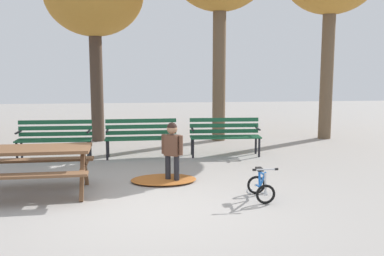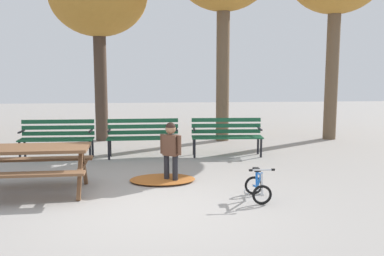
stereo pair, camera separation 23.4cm
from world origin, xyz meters
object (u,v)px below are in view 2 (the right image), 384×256
at_px(park_bench_right, 227,133).
at_px(child_standing, 171,147).
at_px(kids_bicycle, 258,187).
at_px(park_bench_left, 143,134).
at_px(park_bench_far_left, 57,136).
at_px(picnic_table, 32,158).

bearing_deg(park_bench_right, child_standing, -120.49).
xyz_separation_m(child_standing, kids_bicycle, (1.31, -1.06, -0.44)).
xyz_separation_m(park_bench_left, park_bench_right, (1.91, -0.01, 0.00)).
bearing_deg(park_bench_right, park_bench_left, 179.74).
xyz_separation_m(park_bench_right, child_standing, (-1.35, -2.29, 0.13)).
height_order(park_bench_left, kids_bicycle, park_bench_left).
height_order(park_bench_far_left, kids_bicycle, park_bench_far_left).
distance_m(park_bench_left, kids_bicycle, 3.86).
height_order(picnic_table, child_standing, child_standing).
bearing_deg(kids_bicycle, park_bench_left, 119.07).
distance_m(picnic_table, kids_bicycle, 3.63).
distance_m(park_bench_left, child_standing, 2.37).
bearing_deg(kids_bicycle, park_bench_right, 89.38).
distance_m(park_bench_left, park_bench_right, 1.91).
xyz_separation_m(picnic_table, park_bench_left, (1.69, 2.77, -0.08)).
relative_size(park_bench_right, child_standing, 1.50).
height_order(park_bench_far_left, child_standing, child_standing).
distance_m(park_bench_right, child_standing, 2.66).
relative_size(picnic_table, park_bench_right, 1.15).
bearing_deg(park_bench_right, picnic_table, -142.49).
height_order(child_standing, kids_bicycle, child_standing).
bearing_deg(park_bench_left, kids_bicycle, -60.93).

